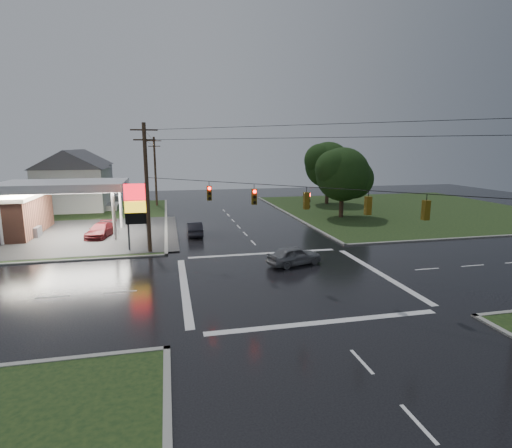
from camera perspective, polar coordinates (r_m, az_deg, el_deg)
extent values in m
plane|color=black|center=(27.98, 4.42, -7.91)|extent=(120.00, 120.00, 0.00)
cube|color=black|center=(55.15, -31.61, -0.05)|extent=(36.00, 36.00, 0.08)
cube|color=black|center=(62.10, 20.61, 1.95)|extent=(36.00, 36.00, 0.08)
cube|color=#2D2D2D|center=(45.85, -27.70, -1.55)|extent=(26.00, 18.00, 0.02)
cylinder|color=silver|center=(41.14, -19.63, 1.20)|extent=(0.30, 0.30, 5.00)
cylinder|color=silver|center=(49.15, -30.44, 1.82)|extent=(0.30, 0.30, 5.00)
cylinder|color=silver|center=(47.03, -18.78, 2.41)|extent=(0.30, 0.30, 5.00)
cube|color=silver|center=(44.63, -25.80, 4.96)|extent=(12.00, 8.00, 0.80)
cube|color=white|center=(44.67, -25.76, 4.43)|extent=(11.40, 7.40, 0.04)
cube|color=#59595E|center=(46.04, -28.95, -1.03)|extent=(0.80, 1.60, 1.10)
cube|color=#59595E|center=(44.69, -21.56, -0.74)|extent=(0.80, 1.60, 1.10)
cylinder|color=#59595E|center=(36.46, -17.86, 0.91)|extent=(0.16, 0.16, 6.00)
cylinder|color=#59595E|center=(36.34, -15.35, 1.02)|extent=(0.16, 0.16, 6.00)
cube|color=red|center=(36.09, -16.80, 4.41)|extent=(2.00, 0.35, 1.40)
cube|color=gold|center=(36.25, -16.68, 2.37)|extent=(2.00, 0.35, 1.00)
cube|color=black|center=(36.41, -16.60, 0.81)|extent=(2.00, 0.35, 1.00)
cylinder|color=#382619|center=(35.01, -15.30, 4.79)|extent=(0.32, 0.32, 11.00)
cube|color=#382619|center=(34.85, -15.72, 12.82)|extent=(2.20, 0.12, 0.12)
cube|color=#382619|center=(34.83, -15.65, 11.51)|extent=(1.80, 0.12, 0.12)
cylinder|color=#382619|center=(63.42, -14.18, 7.24)|extent=(0.32, 0.32, 10.50)
cube|color=#382619|center=(63.31, -14.38, 11.44)|extent=(2.20, 0.12, 0.12)
cube|color=#382619|center=(63.31, -14.35, 10.71)|extent=(1.80, 0.12, 0.12)
cube|color=#59470C|center=(30.39, -6.70, 4.40)|extent=(0.34, 0.34, 1.10)
cylinder|color=#FF0C07|center=(30.15, -6.68, 5.08)|extent=(0.22, 0.08, 0.22)
cube|color=#59470C|center=(28.04, -0.27, 3.93)|extent=(0.34, 0.34, 1.10)
cylinder|color=#FF0C07|center=(27.80, -0.18, 4.66)|extent=(0.22, 0.08, 0.22)
cube|color=#59470C|center=(26.10, 7.21, 3.31)|extent=(0.34, 0.34, 1.10)
cylinder|color=#FF0C07|center=(26.12, 7.64, 4.15)|extent=(0.08, 0.22, 0.22)
cube|color=#59470C|center=(24.68, 15.71, 2.55)|extent=(0.34, 0.34, 1.10)
cylinder|color=#FF0C07|center=(24.80, 15.53, 3.48)|extent=(0.22, 0.08, 0.22)
cube|color=#59470C|center=(23.97, 23.09, 1.83)|extent=(0.34, 0.34, 1.10)
cylinder|color=#FF0C07|center=(24.07, 22.89, 2.80)|extent=(0.22, 0.08, 0.22)
cube|color=silver|center=(62.98, -24.67, 4.49)|extent=(9.00, 8.00, 6.00)
cube|color=gray|center=(62.39, -19.72, 2.39)|extent=(1.60, 4.80, 0.80)
cube|color=silver|center=(74.89, -23.56, 5.46)|extent=(9.00, 8.00, 6.00)
cube|color=gray|center=(74.33, -19.39, 3.70)|extent=(1.60, 4.80, 0.80)
cylinder|color=black|center=(52.49, 12.13, 3.61)|extent=(0.56, 0.56, 5.04)
sphere|color=black|center=(52.20, 12.26, 6.94)|extent=(6.80, 6.80, 6.80)
sphere|color=black|center=(53.24, 13.77, 6.27)|extent=(5.10, 5.10, 5.10)
sphere|color=black|center=(51.23, 11.09, 7.72)|extent=(4.76, 4.76, 4.76)
cylinder|color=black|center=(64.58, 10.14, 5.28)|extent=(0.56, 0.56, 5.60)
sphere|color=black|center=(64.34, 10.24, 8.29)|extent=(7.20, 7.20, 7.20)
sphere|color=black|center=(65.36, 11.59, 7.67)|extent=(5.40, 5.40, 5.40)
sphere|color=black|center=(63.40, 9.19, 9.01)|extent=(5.04, 5.04, 5.04)
imported|color=black|center=(41.73, -8.80, -0.65)|extent=(1.52, 4.35, 1.43)
imported|color=slate|center=(31.19, 5.48, -4.50)|extent=(4.65, 2.87, 1.48)
imported|color=maroon|center=(43.44, -21.29, -0.83)|extent=(2.98, 5.18, 1.41)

